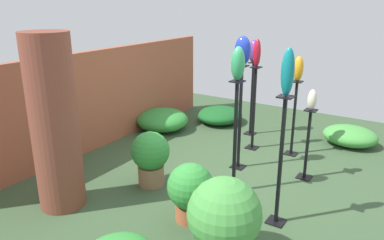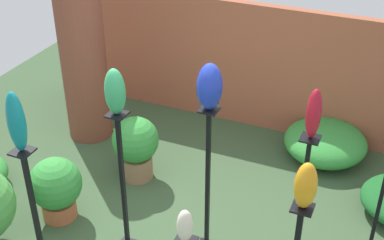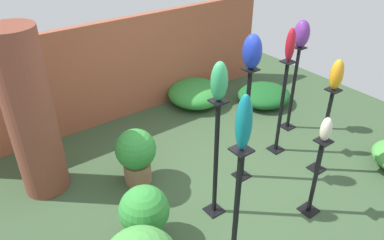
% 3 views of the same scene
% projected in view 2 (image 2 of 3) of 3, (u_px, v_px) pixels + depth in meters
% --- Properties ---
extents(ground_plane, '(8.00, 8.00, 0.00)m').
position_uv_depth(ground_plane, '(170.00, 234.00, 5.41)').
color(ground_plane, '#385133').
extents(brick_wall_back, '(5.60, 0.12, 1.67)m').
position_uv_depth(brick_wall_back, '(248.00, 66.00, 6.86)').
color(brick_wall_back, '#9E5138').
rests_on(brick_wall_back, ground).
extents(brick_pillar, '(0.56, 0.56, 2.14)m').
position_uv_depth(brick_pillar, '(83.00, 58.00, 6.49)').
color(brick_pillar, brown).
rests_on(brick_pillar, ground).
extents(pedestal_cobalt, '(0.20, 0.20, 1.58)m').
position_uv_depth(pedestal_cobalt, '(208.00, 189.00, 4.86)').
color(pedestal_cobalt, black).
rests_on(pedestal_cobalt, ground).
extents(pedestal_jade, '(0.20, 0.20, 1.52)m').
position_uv_depth(pedestal_jade, '(123.00, 190.00, 4.89)').
color(pedestal_jade, black).
rests_on(pedestal_jade, ground).
extents(pedestal_teal, '(0.20, 0.20, 1.51)m').
position_uv_depth(pedestal_teal, '(38.00, 231.00, 4.44)').
color(pedestal_teal, black).
rests_on(pedestal_teal, ground).
extents(pedestal_violet, '(0.20, 0.20, 1.38)m').
position_uv_depth(pedestal_violet, '(379.00, 208.00, 4.78)').
color(pedestal_violet, black).
rests_on(pedestal_violet, ground).
extents(pedestal_ruby, '(0.20, 0.20, 1.42)m').
position_uv_depth(pedestal_ruby, '(300.00, 210.00, 4.73)').
color(pedestal_ruby, black).
rests_on(pedestal_ruby, ground).
extents(art_vase_cobalt, '(0.21, 0.23, 0.41)m').
position_uv_depth(art_vase_cobalt, '(210.00, 87.00, 4.32)').
color(art_vase_cobalt, '#192D9E').
rests_on(art_vase_cobalt, pedestal_cobalt).
extents(art_vase_jade, '(0.18, 0.16, 0.42)m').
position_uv_depth(art_vase_jade, '(115.00, 92.00, 4.36)').
color(art_vase_jade, '#2D9356').
rests_on(art_vase_jade, pedestal_jade).
extents(art_vase_amber, '(0.17, 0.15, 0.39)m').
position_uv_depth(art_vase_amber, '(306.00, 186.00, 3.77)').
color(art_vase_amber, orange).
rests_on(art_vase_amber, pedestal_amber).
extents(art_vase_teal, '(0.13, 0.14, 0.50)m').
position_uv_depth(art_vase_teal, '(16.00, 122.00, 3.89)').
color(art_vase_teal, '#0F727A').
rests_on(art_vase_teal, pedestal_teal).
extents(art_vase_ruby, '(0.12, 0.12, 0.45)m').
position_uv_depth(art_vase_ruby, '(314.00, 114.00, 4.22)').
color(art_vase_ruby, maroon).
rests_on(art_vase_ruby, pedestal_ruby).
extents(art_vase_ivory, '(0.12, 0.12, 0.28)m').
position_uv_depth(art_vase_ivory, '(185.00, 226.00, 3.81)').
color(art_vase_ivory, beige).
rests_on(art_vase_ivory, pedestal_ivory).
extents(potted_plant_mid_right, '(0.53, 0.53, 0.77)m').
position_uv_depth(potted_plant_mid_right, '(136.00, 145.00, 6.01)').
color(potted_plant_mid_right, '#936B4C').
rests_on(potted_plant_mid_right, ground).
extents(potted_plant_back_center, '(0.54, 0.54, 0.70)m').
position_uv_depth(potted_plant_back_center, '(56.00, 187.00, 5.44)').
color(potted_plant_back_center, '#B25B38').
rests_on(potted_plant_back_center, ground).
extents(foliage_bed_east, '(0.99, 1.01, 0.42)m').
position_uv_depth(foliage_bed_east, '(325.00, 142.00, 6.47)').
color(foliage_bed_east, '#338C38').
rests_on(foliage_bed_east, ground).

